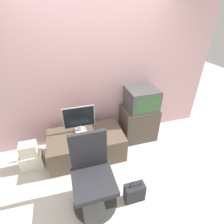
{
  "coord_description": "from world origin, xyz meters",
  "views": [
    {
      "loc": [
        -0.53,
        -1.47,
        2.28
      ],
      "look_at": [
        0.2,
        0.99,
        0.69
      ],
      "focal_mm": 28.0,
      "sensor_mm": 36.0,
      "label": 1
    }
  ],
  "objects_px": {
    "office_chair": "(93,178)",
    "cardboard_box_lower": "(32,161)",
    "main_monitor": "(79,119)",
    "handbag": "(134,192)",
    "crt_tv": "(141,99)",
    "mouse": "(99,137)",
    "keyboard": "(84,140)"
  },
  "relations": [
    {
      "from": "keyboard",
      "to": "office_chair",
      "type": "xyz_separation_m",
      "value": [
        0.0,
        -0.72,
        -0.02
      ]
    },
    {
      "from": "main_monitor",
      "to": "cardboard_box_lower",
      "type": "distance_m",
      "value": 1.01
    },
    {
      "from": "keyboard",
      "to": "mouse",
      "type": "distance_m",
      "value": 0.25
    },
    {
      "from": "main_monitor",
      "to": "crt_tv",
      "type": "distance_m",
      "value": 1.16
    },
    {
      "from": "main_monitor",
      "to": "crt_tv",
      "type": "relative_size",
      "value": 0.98
    },
    {
      "from": "mouse",
      "to": "office_chair",
      "type": "bearing_deg",
      "value": -109.1
    },
    {
      "from": "keyboard",
      "to": "cardboard_box_lower",
      "type": "relative_size",
      "value": 1.11
    },
    {
      "from": "office_chair",
      "to": "main_monitor",
      "type": "bearing_deg",
      "value": 90.75
    },
    {
      "from": "keyboard",
      "to": "handbag",
      "type": "bearing_deg",
      "value": -59.21
    },
    {
      "from": "mouse",
      "to": "crt_tv",
      "type": "bearing_deg",
      "value": 23.48
    },
    {
      "from": "mouse",
      "to": "cardboard_box_lower",
      "type": "distance_m",
      "value": 1.14
    },
    {
      "from": "main_monitor",
      "to": "handbag",
      "type": "relative_size",
      "value": 1.4
    },
    {
      "from": "office_chair",
      "to": "cardboard_box_lower",
      "type": "bearing_deg",
      "value": 135.46
    },
    {
      "from": "keyboard",
      "to": "mouse",
      "type": "xyz_separation_m",
      "value": [
        0.25,
        -0.01,
        0.01
      ]
    },
    {
      "from": "main_monitor",
      "to": "mouse",
      "type": "relative_size",
      "value": 9.01
    },
    {
      "from": "main_monitor",
      "to": "office_chair",
      "type": "relative_size",
      "value": 0.5
    },
    {
      "from": "mouse",
      "to": "office_chair",
      "type": "relative_size",
      "value": 0.06
    },
    {
      "from": "main_monitor",
      "to": "keyboard",
      "type": "height_order",
      "value": "main_monitor"
    },
    {
      "from": "handbag",
      "to": "crt_tv",
      "type": "bearing_deg",
      "value": 63.96
    },
    {
      "from": "keyboard",
      "to": "handbag",
      "type": "xyz_separation_m",
      "value": [
        0.52,
        -0.88,
        -0.31
      ]
    },
    {
      "from": "office_chair",
      "to": "crt_tv",
      "type": "bearing_deg",
      "value": 44.04
    },
    {
      "from": "crt_tv",
      "to": "cardboard_box_lower",
      "type": "height_order",
      "value": "crt_tv"
    },
    {
      "from": "main_monitor",
      "to": "mouse",
      "type": "bearing_deg",
      "value": -47.43
    },
    {
      "from": "mouse",
      "to": "main_monitor",
      "type": "bearing_deg",
      "value": 132.57
    },
    {
      "from": "mouse",
      "to": "cardboard_box_lower",
      "type": "relative_size",
      "value": 0.17
    },
    {
      "from": "crt_tv",
      "to": "office_chair",
      "type": "relative_size",
      "value": 0.51
    },
    {
      "from": "mouse",
      "to": "crt_tv",
      "type": "distance_m",
      "value": 1.03
    },
    {
      "from": "mouse",
      "to": "handbag",
      "type": "height_order",
      "value": "mouse"
    },
    {
      "from": "crt_tv",
      "to": "handbag",
      "type": "relative_size",
      "value": 1.43
    },
    {
      "from": "mouse",
      "to": "office_chair",
      "type": "distance_m",
      "value": 0.75
    },
    {
      "from": "main_monitor",
      "to": "handbag",
      "type": "xyz_separation_m",
      "value": [
        0.53,
        -1.14,
        -0.54
      ]
    },
    {
      "from": "crt_tv",
      "to": "handbag",
      "type": "distance_m",
      "value": 1.55
    }
  ]
}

